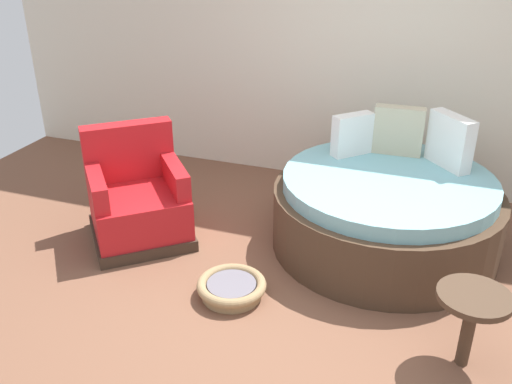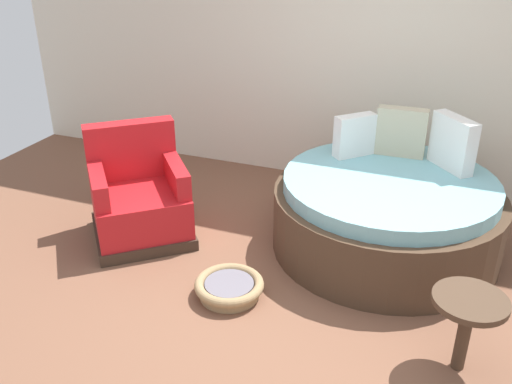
{
  "view_description": "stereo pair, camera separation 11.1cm",
  "coord_description": "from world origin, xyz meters",
  "px_view_note": "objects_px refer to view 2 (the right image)",
  "views": [
    {
      "loc": [
        0.79,
        -3.12,
        2.5
      ],
      "look_at": [
        -0.56,
        0.61,
        0.55
      ],
      "focal_mm": 39.28,
      "sensor_mm": 36.0,
      "label": 1
    },
    {
      "loc": [
        0.89,
        -3.08,
        2.5
      ],
      "look_at": [
        -0.56,
        0.61,
        0.55
      ],
      "focal_mm": 39.28,
      "sensor_mm": 36.0,
      "label": 2
    }
  ],
  "objects_px": {
    "red_armchair": "(139,199)",
    "side_table": "(468,311)",
    "round_daybed": "(387,212)",
    "pet_basket": "(229,287)"
  },
  "relations": [
    {
      "from": "red_armchair",
      "to": "side_table",
      "type": "relative_size",
      "value": 2.16
    },
    {
      "from": "round_daybed",
      "to": "red_armchair",
      "type": "height_order",
      "value": "round_daybed"
    },
    {
      "from": "red_armchair",
      "to": "side_table",
      "type": "height_order",
      "value": "red_armchair"
    },
    {
      "from": "round_daybed",
      "to": "side_table",
      "type": "height_order",
      "value": "round_daybed"
    },
    {
      "from": "red_armchair",
      "to": "side_table",
      "type": "bearing_deg",
      "value": -14.65
    },
    {
      "from": "round_daybed",
      "to": "pet_basket",
      "type": "relative_size",
      "value": 3.63
    },
    {
      "from": "side_table",
      "to": "red_armchair",
      "type": "bearing_deg",
      "value": 165.35
    },
    {
      "from": "red_armchair",
      "to": "pet_basket",
      "type": "xyz_separation_m",
      "value": [
        1.08,
        -0.55,
        -0.26
      ]
    },
    {
      "from": "round_daybed",
      "to": "side_table",
      "type": "bearing_deg",
      "value": -61.8
    },
    {
      "from": "red_armchair",
      "to": "side_table",
      "type": "xyz_separation_m",
      "value": [
        2.69,
        -0.7,
        0.1
      ]
    }
  ]
}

